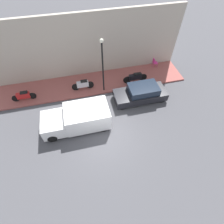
# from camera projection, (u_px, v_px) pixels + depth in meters

# --- Properties ---
(ground_plane) EXTENTS (60.00, 60.00, 0.00)m
(ground_plane) POSITION_uv_depth(u_px,v_px,m) (105.00, 134.00, 12.30)
(ground_plane) COLOR #47474C
(sidewalk) EXTENTS (2.91, 16.48, 0.13)m
(sidewalk) POSITION_uv_depth(u_px,v_px,m) (92.00, 83.00, 15.59)
(sidewalk) COLOR #934C47
(sidewalk) RESTS_ON ground_plane
(building_facade) EXTENTS (0.30, 16.48, 5.44)m
(building_facade) POSITION_uv_depth(u_px,v_px,m) (86.00, 47.00, 14.51)
(building_facade) COLOR #B2A899
(building_facade) RESTS_ON ground_plane
(parked_car) EXTENTS (1.71, 4.18, 1.34)m
(parked_car) POSITION_uv_depth(u_px,v_px,m) (141.00, 93.00, 13.99)
(parked_car) COLOR black
(parked_car) RESTS_ON ground_plane
(delivery_van) EXTENTS (2.02, 4.63, 1.62)m
(delivery_van) POSITION_uv_depth(u_px,v_px,m) (77.00, 118.00, 12.16)
(delivery_van) COLOR white
(delivery_van) RESTS_ON ground_plane
(scooter_silver) EXTENTS (0.30, 1.86, 0.89)m
(scooter_silver) POSITION_uv_depth(u_px,v_px,m) (83.00, 85.00, 14.69)
(scooter_silver) COLOR #B7B7BF
(scooter_silver) RESTS_ON sidewalk
(motorcycle_red) EXTENTS (0.30, 1.87, 0.83)m
(motorcycle_red) POSITION_uv_depth(u_px,v_px,m) (24.00, 96.00, 13.91)
(motorcycle_red) COLOR #B21E1E
(motorcycle_red) RESTS_ON sidewalk
(motorcycle_black) EXTENTS (0.30, 2.16, 0.88)m
(motorcycle_black) POSITION_uv_depth(u_px,v_px,m) (135.00, 77.00, 15.27)
(motorcycle_black) COLOR black
(motorcycle_black) RESTS_ON sidewalk
(streetlamp) EXTENTS (0.29, 0.29, 4.58)m
(streetlamp) POSITION_uv_depth(u_px,v_px,m) (103.00, 62.00, 12.82)
(streetlamp) COLOR black
(streetlamp) RESTS_ON sidewalk
(cafe_chair) EXTENTS (0.40, 0.40, 0.89)m
(cafe_chair) POSITION_uv_depth(u_px,v_px,m) (154.00, 62.00, 16.63)
(cafe_chair) COLOR #D8338C
(cafe_chair) RESTS_ON sidewalk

